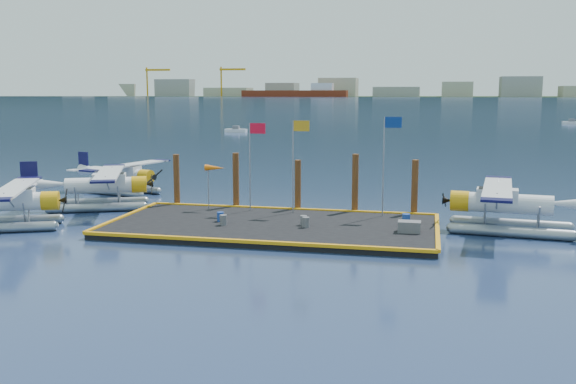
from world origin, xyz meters
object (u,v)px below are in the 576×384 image
drum_2 (304,220)px  piling_4 (415,190)px  drum_4 (406,219)px  windsock (215,169)px  seaplane_d (504,206)px  piling_1 (236,182)px  flagpole_blue (387,151)px  drum_3 (223,220)px  crate (409,227)px  flagpole_red (253,153)px  seaplane_c (125,177)px  drum_1 (306,222)px  piling_0 (177,182)px  flagpole_yellow (296,152)px  drum_0 (220,217)px  seaplane_b (104,188)px  piling_2 (298,187)px  seaplane_a (9,205)px

drum_2 → piling_4: size_ratio=0.15×
drum_4 → windsock: (-13.16, 2.47, 2.48)m
seaplane_d → piling_1: piling_1 is taller
flagpole_blue → piling_4: (1.80, 1.60, -2.69)m
drum_3 → crate: (11.21, 0.41, 0.01)m
flagpole_red → flagpole_blue: (8.99, -0.00, 0.29)m
seaplane_c → drum_1: (17.68, -11.65, -0.73)m
piling_0 → flagpole_yellow: bearing=-9.9°
seaplane_d → drum_0: bearing=103.9°
seaplane_b → piling_1: bearing=73.8°
drum_0 → piling_4: 13.13m
drum_1 → piling_2: 6.44m
flagpole_red → drum_4: bearing=-13.3°
flagpole_blue → piling_4: flagpole_blue is taller
crate → flagpole_red: (-10.68, 4.51, 3.67)m
crate → piling_0: 18.01m
drum_3 → piling_1: 6.78m
seaplane_b → flagpole_blue: 20.64m
seaplane_d → drum_2: (-11.94, -2.34, -0.93)m
flagpole_yellow → piling_4: 8.35m
drum_0 → seaplane_b: bearing=157.3°
seaplane_a → seaplane_d: (30.03, 5.57, 0.09)m
drum_2 → piling_2: bearing=105.2°
flagpole_red → drum_0: bearing=-105.3°
drum_4 → seaplane_d: bearing=9.2°
flagpole_blue → piling_4: bearing=41.6°
seaplane_b → seaplane_d: seaplane_d is taller
seaplane_d → piling_0: size_ratio=2.63×
flagpole_yellow → windsock: (-5.73, 0.00, -1.28)m
flagpole_blue → piling_2: 6.98m
windsock → piling_0: piling_0 is taller
flagpole_blue → piling_0: 15.51m
drum_4 → piling_0: (-16.63, 4.07, 1.26)m
drum_1 → flagpole_red: (-4.54, 4.48, 3.68)m
seaplane_d → drum_3: (-16.75, -3.40, -0.90)m
windsock → flagpole_blue: bearing=-0.0°
crate → flagpole_red: 12.16m
drum_0 → piling_1: size_ratio=0.14×
drum_1 → flagpole_red: size_ratio=0.10×
drum_3 → flagpole_yellow: flagpole_yellow is taller
seaplane_d → windsock: (-18.95, 1.53, 1.61)m
seaplane_b → flagpole_yellow: flagpole_yellow is taller
piling_1 → piling_4: (12.50, 0.00, -0.10)m
drum_3 → windsock: windsock is taller
seaplane_a → flagpole_yellow: (16.81, 7.10, 2.98)m
seaplane_a → windsock: (11.08, 7.10, 1.70)m
drum_2 → windsock: windsock is taller
flagpole_red → piling_0: size_ratio=1.50×
drum_0 → drum_3: 1.17m
drum_4 → piling_2: (-7.63, 4.07, 1.16)m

